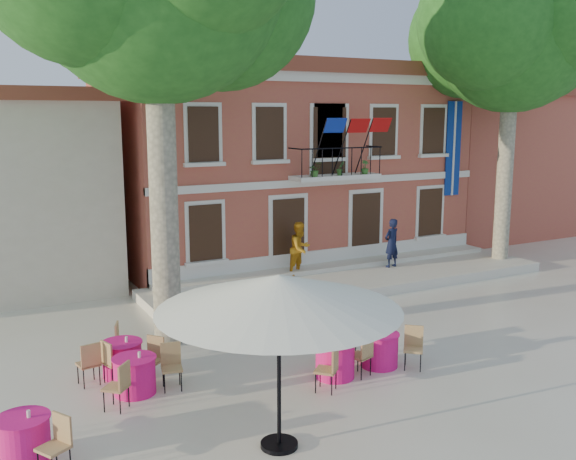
# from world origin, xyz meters

# --- Properties ---
(ground) EXTENTS (90.00, 90.00, 0.00)m
(ground) POSITION_xyz_m (0.00, 0.00, 0.00)
(ground) COLOR beige
(ground) RESTS_ON ground
(main_building) EXTENTS (13.50, 9.59, 7.50)m
(main_building) POSITION_xyz_m (2.00, 9.99, 3.78)
(main_building) COLOR #AB483D
(main_building) RESTS_ON ground
(neighbor_east) EXTENTS (9.40, 9.40, 6.40)m
(neighbor_east) POSITION_xyz_m (14.00, 11.00, 3.22)
(neighbor_east) COLOR #AB483D
(neighbor_east) RESTS_ON ground
(terrace) EXTENTS (14.00, 3.40, 0.30)m
(terrace) POSITION_xyz_m (2.00, 4.40, 0.15)
(terrace) COLOR silver
(terrace) RESTS_ON ground
(plane_tree_east) EXTENTS (5.86, 5.86, 11.51)m
(plane_tree_east) POSITION_xyz_m (8.33, 3.97, 8.52)
(plane_tree_east) COLOR #A59E84
(plane_tree_east) RESTS_ON ground
(patio_umbrella) EXTENTS (4.09, 4.09, 3.04)m
(patio_umbrella) POSITION_xyz_m (-5.10, -3.94, 2.73)
(patio_umbrella) COLOR black
(patio_umbrella) RESTS_ON ground
(pedestrian_navy) EXTENTS (0.69, 0.52, 1.72)m
(pedestrian_navy) POSITION_xyz_m (3.86, 4.75, 1.16)
(pedestrian_navy) COLOR black
(pedestrian_navy) RESTS_ON terrace
(pedestrian_orange) EXTENTS (1.05, 0.94, 1.80)m
(pedestrian_orange) POSITION_xyz_m (0.47, 5.28, 1.20)
(pedestrian_orange) COLOR orange
(pedestrian_orange) RESTS_ON terrace
(cafe_table_0) EXTENTS (1.79, 1.83, 0.95)m
(cafe_table_0) POSITION_xyz_m (-6.71, -0.65, 0.43)
(cafe_table_0) COLOR #E91575
(cafe_table_0) RESTS_ON ground
(cafe_table_1) EXTENTS (1.69, 1.62, 0.95)m
(cafe_table_1) POSITION_xyz_m (-2.67, -1.89, 0.42)
(cafe_table_1) COLOR #E91575
(cafe_table_1) RESTS_ON ground
(cafe_table_2) EXTENTS (1.32, 1.88, 0.95)m
(cafe_table_2) POSITION_xyz_m (-9.00, -2.37, 0.42)
(cafe_table_2) COLOR #E91575
(cafe_table_2) RESTS_ON ground
(cafe_table_3) EXTENTS (1.75, 1.85, 0.95)m
(cafe_table_3) POSITION_xyz_m (-6.71, 0.36, 0.43)
(cafe_table_3) COLOR #E91575
(cafe_table_3) RESTS_ON ground
(cafe_table_4) EXTENTS (1.84, 1.76, 0.95)m
(cafe_table_4) POSITION_xyz_m (-1.46, -1.83, 0.43)
(cafe_table_4) COLOR #E91575
(cafe_table_4) RESTS_ON ground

